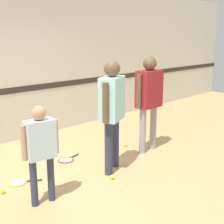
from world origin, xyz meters
TOP-DOWN VIEW (x-y plane):
  - ground_plane at (0.00, 0.00)m, footprint 16.00×16.00m
  - wall_back at (0.00, 2.37)m, footprint 16.00×0.07m
  - person_instructor at (0.23, -0.04)m, footprint 0.59×0.44m
  - person_student_left at (-1.08, -0.13)m, footprint 0.47×0.24m
  - person_student_right at (1.30, 0.11)m, footprint 0.65×0.27m
  - racket_spare_on_floor at (-0.04, 0.79)m, footprint 0.48×0.31m
  - racket_second_spare at (-1.03, 0.59)m, footprint 0.48×0.37m
  - tennis_ball_near_instructor at (0.00, -0.27)m, footprint 0.07×0.07m
  - tennis_ball_by_spare_racket at (0.01, 0.83)m, footprint 0.07×0.07m
  - tennis_ball_stray_left at (1.17, 0.55)m, footprint 0.07×0.07m
  - tennis_ball_stray_right at (-1.35, 0.46)m, footprint 0.07×0.07m

SIDE VIEW (x-z plane):
  - ground_plane at x=0.00m, z-range 0.00..0.00m
  - racket_spare_on_floor at x=-0.04m, z-range -0.01..0.03m
  - racket_second_spare at x=-1.03m, z-range -0.01..0.03m
  - tennis_ball_near_instructor at x=0.00m, z-range 0.00..0.07m
  - tennis_ball_by_spare_racket at x=0.01m, z-range 0.00..0.07m
  - tennis_ball_stray_left at x=1.17m, z-range 0.00..0.07m
  - tennis_ball_stray_right at x=-1.35m, z-range 0.00..0.07m
  - person_student_left at x=-1.08m, z-range 0.15..1.41m
  - person_instructor at x=0.23m, z-range 0.20..1.91m
  - person_student_right at x=1.30m, z-range 0.20..1.92m
  - wall_back at x=0.00m, z-range 0.00..3.20m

